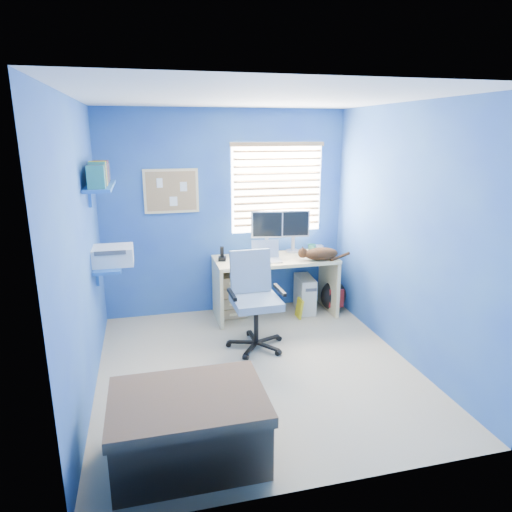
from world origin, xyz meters
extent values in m
cube|color=tan|center=(0.00, 0.00, 0.00)|extent=(3.00, 3.20, 0.00)
cube|color=white|center=(0.00, 0.00, 2.50)|extent=(3.00, 3.20, 0.00)
cube|color=#2145AC|center=(0.00, 1.60, 1.25)|extent=(3.00, 0.01, 2.50)
cube|color=#2145AC|center=(0.00, -1.60, 1.25)|extent=(3.00, 0.01, 2.50)
cube|color=#2145AC|center=(-1.50, 0.00, 1.25)|extent=(0.01, 3.20, 2.50)
cube|color=#2145AC|center=(1.50, 0.00, 1.25)|extent=(0.01, 3.20, 2.50)
cube|color=beige|center=(0.54, 1.26, 0.37)|extent=(1.48, 0.65, 0.74)
cube|color=silver|center=(0.41, 1.14, 0.85)|extent=(0.35, 0.29, 0.22)
cube|color=silver|center=(0.50, 1.52, 1.01)|extent=(0.42, 0.20, 0.54)
cube|color=silver|center=(0.84, 1.49, 1.01)|extent=(0.41, 0.17, 0.54)
cube|color=black|center=(-0.11, 1.30, 0.82)|extent=(0.11, 0.13, 0.17)
imported|color=#2D806B|center=(1.07, 1.42, 0.79)|extent=(0.10, 0.09, 0.10)
cylinder|color=silver|center=(1.18, 1.45, 0.78)|extent=(0.13, 0.13, 0.07)
ellipsoid|color=black|center=(1.05, 1.04, 0.81)|extent=(0.46, 0.30, 0.15)
cube|color=beige|center=(0.95, 1.29, 0.23)|extent=(0.23, 0.45, 0.45)
cube|color=tan|center=(0.00, 1.35, 0.27)|extent=(0.35, 0.28, 0.54)
cube|color=yellow|center=(0.81, 1.09, 0.12)|extent=(0.03, 0.17, 0.24)
ellipsoid|color=black|center=(1.31, 1.22, 0.20)|extent=(0.38, 0.32, 0.39)
cube|color=brown|center=(-0.77, -1.11, 0.25)|extent=(1.02, 0.73, 0.49)
cylinder|color=black|center=(0.10, 0.43, 0.03)|extent=(0.60, 0.60, 0.06)
cylinder|color=black|center=(0.10, 0.43, 0.27)|extent=(0.05, 0.05, 0.41)
cube|color=#7797A8|center=(0.10, 0.43, 0.51)|extent=(0.49, 0.49, 0.08)
cube|color=#7797A8|center=(0.09, 0.66, 0.78)|extent=(0.44, 0.07, 0.46)
cube|color=white|center=(0.65, 1.59, 1.55)|extent=(1.15, 0.01, 1.10)
cube|color=#AE7749|center=(0.65, 1.56, 1.55)|extent=(1.10, 0.03, 1.00)
cube|color=beige|center=(-0.65, 1.58, 1.55)|extent=(0.64, 0.02, 0.52)
cube|color=tan|center=(-0.65, 1.57, 1.55)|extent=(0.58, 0.01, 0.46)
cube|color=blue|center=(-1.36, 0.75, 0.92)|extent=(0.26, 0.55, 0.03)
cube|color=silver|center=(-1.32, 0.75, 1.02)|extent=(0.42, 0.34, 0.18)
cube|color=blue|center=(-1.37, 0.75, 1.72)|extent=(0.24, 0.90, 0.03)
cube|color=navy|center=(-1.38, 0.75, 1.84)|extent=(0.15, 0.80, 0.22)
camera|label=1|loc=(-0.97, -3.89, 2.22)|focal=32.00mm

